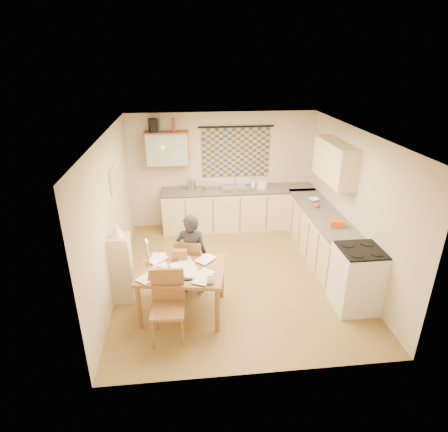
{
  "coord_description": "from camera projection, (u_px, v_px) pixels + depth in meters",
  "views": [
    {
      "loc": [
        -0.81,
        -5.62,
        3.61
      ],
      "look_at": [
        -0.17,
        0.2,
        1.05
      ],
      "focal_mm": 30.0,
      "sensor_mm": 36.0,
      "label": 1
    }
  ],
  "objects": [
    {
      "name": "candle_flame",
      "position": [
        146.0,
        240.0,
        5.33
      ],
      "size": [
        0.02,
        0.02,
        0.02
      ],
      "primitive_type": "sphere",
      "color": "#FFCC66",
      "rests_on": "dining_table"
    },
    {
      "name": "sink",
      "position": [
        235.0,
        190.0,
        8.09
      ],
      "size": [
        0.63,
        0.55,
        0.1
      ],
      "primitive_type": "cube",
      "rotation": [
        0.0,
        0.0,
        0.2
      ],
      "color": "silver",
      "rests_on": "counter_back"
    },
    {
      "name": "orange_bag",
      "position": [
        337.0,
        224.0,
        6.28
      ],
      "size": [
        0.25,
        0.2,
        0.12
      ],
      "primitive_type": "cube",
      "rotation": [
        0.0,
        0.0,
        -0.21
      ],
      "color": "#CB4917",
      "rests_on": "counter_right"
    },
    {
      "name": "wall_back",
      "position": [
        222.0,
        170.0,
        8.2
      ],
      "size": [
        4.0,
        0.02,
        2.5
      ],
      "primitive_type": "cube",
      "color": "beige",
      "rests_on": "floor"
    },
    {
      "name": "candle_holder",
      "position": [
        148.0,
        259.0,
        5.47
      ],
      "size": [
        0.08,
        0.08,
        0.18
      ],
      "primitive_type": "cylinder",
      "rotation": [
        0.0,
        0.0,
        -0.41
      ],
      "color": "silver",
      "rests_on": "dining_table"
    },
    {
      "name": "eyeglasses",
      "position": [
        187.0,
        280.0,
        5.12
      ],
      "size": [
        0.13,
        0.06,
        0.02
      ],
      "primitive_type": "cube",
      "rotation": [
        0.0,
        0.0,
        0.09
      ],
      "color": "black",
      "rests_on": "dining_table"
    },
    {
      "name": "book",
      "position": [
        153.0,
        270.0,
        5.36
      ],
      "size": [
        0.37,
        0.37,
        0.02
      ],
      "primitive_type": "imported",
      "rotation": [
        0.0,
        0.0,
        -0.61
      ],
      "color": "#CB4917",
      "rests_on": "dining_table"
    },
    {
      "name": "floor",
      "position": [
        235.0,
        275.0,
        6.65
      ],
      "size": [
        4.0,
        4.5,
        0.02
      ],
      "primitive_type": "cube",
      "color": "olive",
      "rests_on": "ground"
    },
    {
      "name": "chair_near",
      "position": [
        169.0,
        319.0,
        5.05
      ],
      "size": [
        0.47,
        0.47,
        0.99
      ],
      "rotation": [
        0.0,
        0.0,
        -0.05
      ],
      "color": "brown",
      "rests_on": "floor"
    },
    {
      "name": "bottle_green",
      "position": [
        158.0,
        125.0,
        7.5
      ],
      "size": [
        0.08,
        0.08,
        0.26
      ],
      "primitive_type": "cylinder",
      "rotation": [
        0.0,
        0.0,
        -0.22
      ],
      "color": "#195926",
      "rests_on": "wall_cabinet"
    },
    {
      "name": "soap_bottle",
      "position": [
        254.0,
        183.0,
        8.13
      ],
      "size": [
        0.14,
        0.14,
        0.17
      ],
      "primitive_type": "imported",
      "rotation": [
        0.0,
        0.0,
        -0.41
      ],
      "color": "white",
      "rests_on": "counter_back"
    },
    {
      "name": "counter_right",
      "position": [
        324.0,
        239.0,
        6.93
      ],
      "size": [
        0.62,
        2.95,
        0.92
      ],
      "color": "#C7B98B",
      "rests_on": "floor"
    },
    {
      "name": "stove",
      "position": [
        357.0,
        278.0,
        5.62
      ],
      "size": [
        0.65,
        0.65,
        1.0
      ],
      "color": "white",
      "rests_on": "floor"
    },
    {
      "name": "wall_right",
      "position": [
        353.0,
        205.0,
        6.34
      ],
      "size": [
        0.02,
        4.5,
        2.5
      ],
      "primitive_type": "cube",
      "color": "beige",
      "rests_on": "floor"
    },
    {
      "name": "kettle",
      "position": [
        191.0,
        185.0,
        7.93
      ],
      "size": [
        0.22,
        0.22,
        0.24
      ],
      "primitive_type": "cylinder",
      "rotation": [
        0.0,
        0.0,
        -0.22
      ],
      "color": "silver",
      "rests_on": "counter_back"
    },
    {
      "name": "chair_far",
      "position": [
        191.0,
        274.0,
        6.13
      ],
      "size": [
        0.53,
        0.53,
        0.94
      ],
      "rotation": [
        0.0,
        0.0,
        2.87
      ],
      "color": "brown",
      "rests_on": "floor"
    },
    {
      "name": "fruit_orange",
      "position": [
        317.0,
        205.0,
        7.06
      ],
      "size": [
        0.1,
        0.1,
        0.1
      ],
      "primitive_type": "sphere",
      "color": "#CB4917",
      "rests_on": "counter_right"
    },
    {
      "name": "wall_front",
      "position": [
        264.0,
        288.0,
        4.08
      ],
      "size": [
        4.0,
        0.02,
        2.5
      ],
      "primitive_type": "cube",
      "color": "beige",
      "rests_on": "floor"
    },
    {
      "name": "upper_cabinet_right",
      "position": [
        335.0,
        162.0,
        6.58
      ],
      "size": [
        0.34,
        1.3,
        0.7
      ],
      "primitive_type": "cube",
      "color": "#C7B98B",
      "rests_on": "wall_right"
    },
    {
      "name": "framed_print",
      "position": [
        114.0,
        180.0,
        6.13
      ],
      "size": [
        0.04,
        0.5,
        0.4
      ],
      "primitive_type": "cube",
      "color": "silver",
      "rests_on": "wall_left"
    },
    {
      "name": "wall_cabinet",
      "position": [
        167.0,
        149.0,
        7.7
      ],
      "size": [
        0.9,
        0.34,
        0.7
      ],
      "primitive_type": "cube",
      "color": "brown",
      "rests_on": "wall_back"
    },
    {
      "name": "ceiling",
      "position": [
        237.0,
        132.0,
        5.64
      ],
      "size": [
        4.0,
        4.5,
        0.02
      ],
      "primitive_type": "cube",
      "color": "white",
      "rests_on": "floor"
    },
    {
      "name": "tap",
      "position": [
        235.0,
        180.0,
        8.19
      ],
      "size": [
        0.03,
        0.03,
        0.28
      ],
      "primitive_type": "cylinder",
      "rotation": [
        0.0,
        0.0,
        -0.05
      ],
      "color": "silver",
      "rests_on": "counter_back"
    },
    {
      "name": "counter_back",
      "position": [
        238.0,
        209.0,
        8.27
      ],
      "size": [
        3.3,
        0.62,
        0.92
      ],
      "color": "#C7B98B",
      "rests_on": "floor"
    },
    {
      "name": "dish_rack",
      "position": [
        212.0,
        188.0,
        8.01
      ],
      "size": [
        0.35,
        0.3,
        0.06
      ],
      "primitive_type": "cube",
      "rotation": [
        0.0,
        0.0,
        0.0
      ],
      "color": "silver",
      "rests_on": "counter_back"
    },
    {
      "name": "lampshade",
      "position": [
        117.0,
        230.0,
        5.48
      ],
      "size": [
        0.2,
        0.2,
        0.22
      ],
      "primitive_type": "cone",
      "color": "silver",
      "rests_on": "shelf_stand"
    },
    {
      "name": "orange_box",
      "position": [
        155.0,
        277.0,
        5.16
      ],
      "size": [
        0.12,
        0.09,
        0.04
      ],
      "primitive_type": "cube",
      "rotation": [
        0.0,
        0.0,
        0.05
      ],
      "color": "#CB4917",
      "rests_on": "dining_table"
    },
    {
      "name": "person",
      "position": [
        192.0,
        254.0,
        5.92
      ],
      "size": [
        0.61,
        0.5,
        1.37
      ],
      "primitive_type": "imported",
      "rotation": [
        0.0,
        0.0,
        2.97
      ],
      "color": "black",
      "rests_on": "floor"
    },
    {
      "name": "wall_left",
      "position": [
        111.0,
        215.0,
        5.94
      ],
      "size": [
        0.02,
        4.5,
        2.5
      ],
      "primitive_type": "cube",
      "color": "beige",
      "rests_on": "floor"
    },
    {
      "name": "letter_rack",
      "position": [
        180.0,
        255.0,
        5.61
      ],
      "size": [
        0.22,
        0.11,
        0.16
      ],
      "primitive_type": "cube",
      "rotation": [
        0.0,
        0.0,
        -0.03
      ],
      "color": "brown",
      "rests_on": "dining_table"
    },
    {
      "name": "window_blind",
      "position": [
        236.0,
        152.0,
        8.03
      ],
      "size": [
        1.45,
        0.03,
        1.05
      ],
      "primitive_type": "cube",
      "color": "navy",
      "rests_on": "wall_back"
    },
    {
      "name": "print_canvas",
      "position": [
        116.0,
        180.0,
        6.13
      ],
      "size": [
        0.01,
        0.42,
        0.32
      ],
      "primitive_type": "cube",
      "color": "beige",
      "rests_on": "wall_left"
    },
    {
      "name": "bowl",
      "position": [
        313.0,
        200.0,
        7.4
      ],
      "size": [
        0.29,
        0.29,
        0.05
      ],
      "primitive_type": "imported",
      "rotation": [
        0.0,
        0.0,
        0.22
      ],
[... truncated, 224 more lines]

